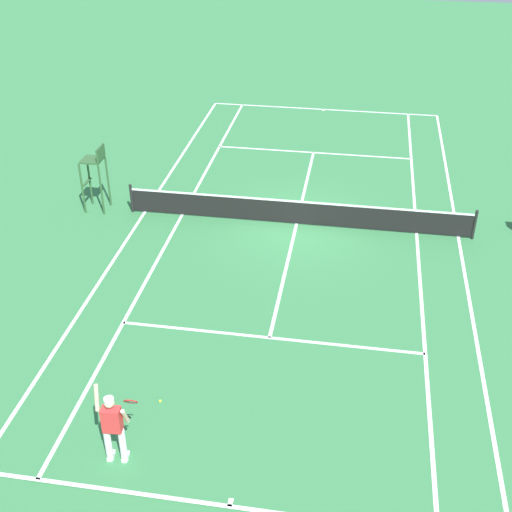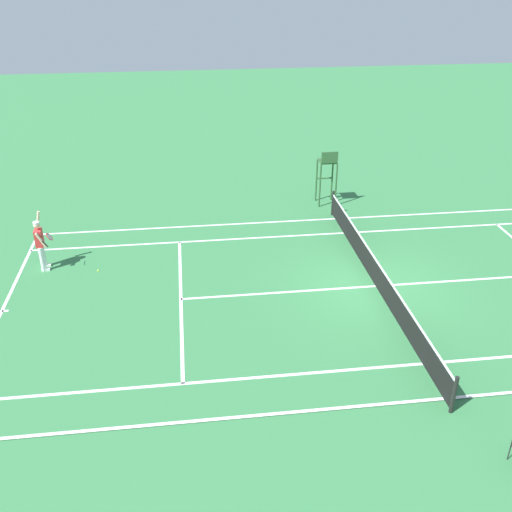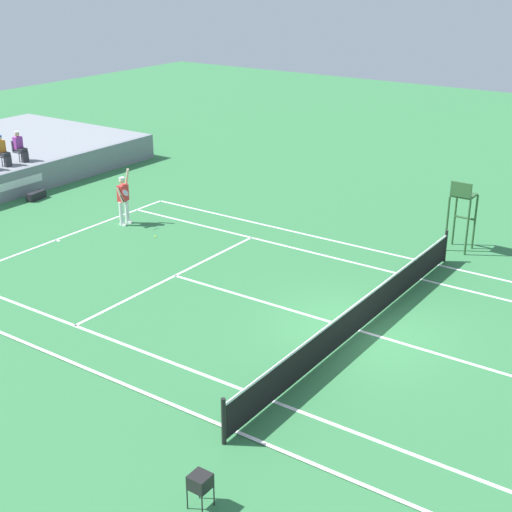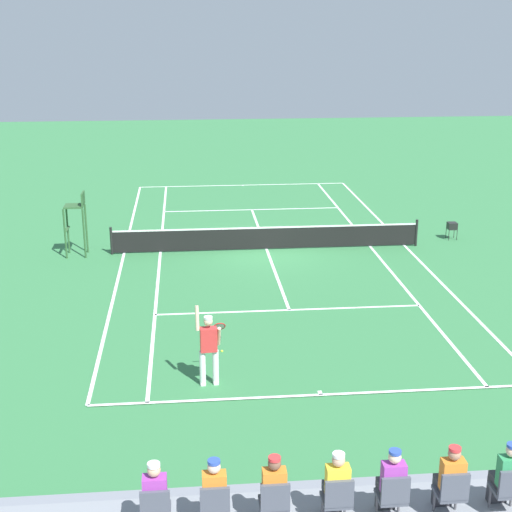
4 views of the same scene
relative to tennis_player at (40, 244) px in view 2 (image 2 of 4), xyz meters
The scene contains 6 objects.
ground_plane 11.43m from the tennis_player, 103.31° to the right, with size 80.00×80.00×0.00m, color #337542.
court 11.43m from the tennis_player, 103.31° to the right, with size 11.08×23.88×0.03m.
net 11.39m from the tennis_player, 103.31° to the right, with size 11.98×0.10×1.07m.
tennis_player is the anchor object (origin of this frame).
tennis_ball 2.12m from the tennis_player, 102.09° to the right, with size 0.07×0.07×0.07m, color #D1E533.
umpire_chair 11.99m from the tennis_player, 67.67° to the right, with size 0.77×0.77×2.44m.
Camera 2 is at (-15.90, 6.01, 9.89)m, focal length 40.78 mm.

